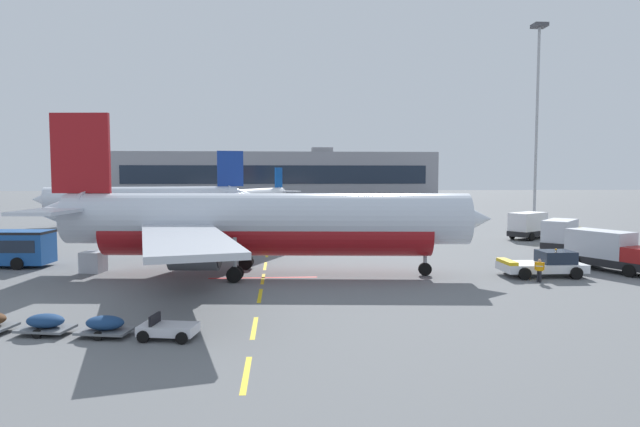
% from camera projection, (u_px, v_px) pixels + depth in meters
% --- Properties ---
extents(ground, '(400.00, 400.00, 0.00)m').
position_uv_depth(ground, '(470.00, 244.00, 59.69)').
color(ground, slate).
extents(apron_paint_markings, '(8.00, 95.55, 0.01)m').
position_uv_depth(apron_paint_markings, '(268.00, 249.00, 55.38)').
color(apron_paint_markings, yellow).
rests_on(apron_paint_markings, ground).
extents(airliner_foreground, '(34.82, 34.49, 12.20)m').
position_uv_depth(airliner_foreground, '(259.00, 223.00, 41.02)').
color(airliner_foreground, silver).
rests_on(airliner_foreground, ground).
extents(pushback_tug, '(6.03, 3.25, 2.08)m').
position_uv_depth(pushback_tug, '(545.00, 264.00, 40.85)').
color(pushback_tug, silver).
rests_on(pushback_tug, ground).
extents(airliner_mid_left, '(23.72, 25.01, 9.17)m').
position_uv_depth(airliner_mid_left, '(257.00, 196.00, 114.61)').
color(airliner_mid_left, white).
rests_on(airliner_mid_left, ground).
extents(airliner_far_center, '(32.13, 31.50, 11.30)m').
position_uv_depth(airliner_far_center, '(148.00, 200.00, 82.98)').
color(airliner_far_center, silver).
rests_on(airliner_far_center, ground).
extents(catering_truck, '(5.09, 7.36, 3.14)m').
position_uv_depth(catering_truck, '(609.00, 250.00, 43.08)').
color(catering_truck, black).
rests_on(catering_truck, ground).
extents(fuel_service_truck, '(6.41, 6.85, 3.14)m').
position_uv_depth(fuel_service_truck, '(562.00, 234.00, 54.49)').
color(fuel_service_truck, black).
rests_on(fuel_service_truck, ground).
extents(ground_power_truck, '(7.10, 6.00, 3.14)m').
position_uv_depth(ground_power_truck, '(531.00, 225.00, 64.56)').
color(ground_power_truck, black).
rests_on(ground_power_truck, ground).
extents(baggage_train, '(11.67, 3.65, 1.14)m').
position_uv_depth(baggage_train, '(76.00, 324.00, 25.79)').
color(baggage_train, silver).
rests_on(baggage_train, ground).
extents(ground_crew_worker, '(0.55, 0.45, 1.66)m').
position_uv_depth(ground_crew_worker, '(539.00, 269.00, 38.49)').
color(ground_crew_worker, '#232328').
rests_on(ground_crew_worker, ground).
extents(uld_cargo_container, '(1.86, 1.83, 1.60)m').
position_uv_depth(uld_cargo_container, '(93.00, 262.00, 42.51)').
color(uld_cargo_container, '#B7BCC6').
rests_on(uld_cargo_container, ground).
extents(apron_light_mast_far, '(1.80, 1.80, 27.55)m').
position_uv_depth(apron_light_mast_far, '(537.00, 105.00, 72.91)').
color(apron_light_mast_far, slate).
rests_on(apron_light_mast_far, ground).
extents(terminal_satellite, '(88.89, 22.66, 15.32)m').
position_uv_depth(terminal_satellite, '(276.00, 177.00, 157.21)').
color(terminal_satellite, gray).
rests_on(terminal_satellite, ground).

